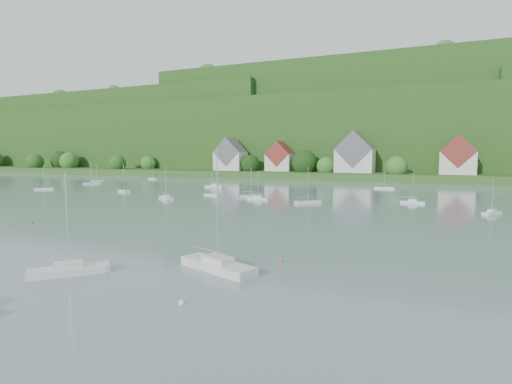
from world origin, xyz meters
The scene contains 12 objects.
far_shore_strip centered at (0.00, 200.00, 1.50)m, with size 600.00×60.00×3.00m, color #264A1C.
forested_ridge centered at (0.39, 268.57, 22.89)m, with size 620.00×181.22×69.89m.
village_building_0 centered at (-55.00, 187.00, 9.51)m, with size 14.00×10.40×16.00m.
village_building_1 centered at (-30.00, 189.00, 8.75)m, with size 12.00×9.36×14.00m.
village_building_2 centered at (5.00, 188.00, 10.27)m, with size 16.00×11.44×18.00m.
village_building_3 centered at (45.00, 186.00, 9.43)m, with size 13.00×10.40×15.50m.
near_sailboat_3 centered at (6.97, 33.31, 0.47)m, with size 6.00×6.36×9.23m.
near_sailboat_4 centered at (18.70, 39.80, 0.54)m, with size 8.67×5.14×11.31m.
mooring_buoy_1 centered at (20.52, 31.01, 0.00)m, with size 0.44×0.44×0.44m, color white.
mooring_buoy_2 centered at (23.05, 45.06, 0.00)m, with size 0.38×0.38×0.38m, color #E95C09.
mooring_buoy_3 centered at (-20.83, 51.35, 0.00)m, with size 0.47×0.47×0.47m, color #E95C09.
far_sailboat_cluster centered at (6.88, 118.22, 0.37)m, with size 199.34×68.35×8.71m.
Camera 1 is at (36.96, 6.70, 10.82)m, focal length 28.90 mm.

